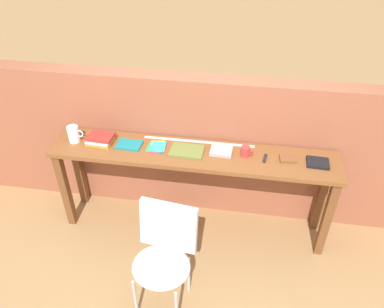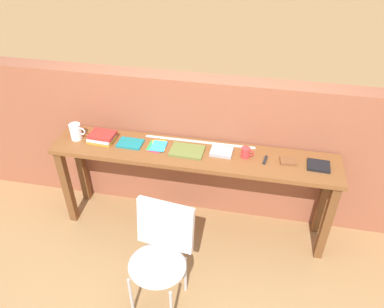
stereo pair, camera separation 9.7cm
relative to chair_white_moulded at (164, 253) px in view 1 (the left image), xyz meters
The scene contains 15 objects.
ground_plane 0.74m from the chair_white_moulded, 79.93° to the left, with size 40.00×40.00×0.00m, color #9E7547.
brick_wall_back 1.17m from the chair_white_moulded, 85.48° to the left, with size 6.00×0.20×1.42m, color #935138.
sideboard 0.85m from the chair_white_moulded, 83.60° to the left, with size 2.50×0.44×0.88m.
chair_white_moulded is the anchor object (origin of this frame).
pitcher_white 1.35m from the chair_white_moulded, 140.17° to the left, with size 0.14×0.10×0.18m.
book_stack_leftmost 1.18m from the chair_white_moulded, 131.97° to the left, with size 0.24×0.19×0.08m.
magazine_cycling 1.03m from the chair_white_moulded, 120.13° to the left, with size 0.22×0.16×0.02m, color #19757A.
pamphlet_pile_colourful 0.94m from the chair_white_moulded, 105.70° to the left, with size 0.17×0.21×0.01m.
book_open_centre 0.89m from the chair_white_moulded, 87.32° to the left, with size 0.29×0.20×0.02m, color olive.
book_grey_hardcover 0.99m from the chair_white_moulded, 68.74° to the left, with size 0.19×0.15×0.03m, color #9E9EA3.
mug 1.07m from the chair_white_moulded, 57.30° to the left, with size 0.11×0.08×0.09m.
multitool_folded 1.14m from the chair_white_moulded, 49.23° to the left, with size 0.02×0.11×0.02m, color black.
leather_journal_brown 1.27m from the chair_white_moulded, 43.01° to the left, with size 0.13×0.10×0.02m, color brown.
book_repair_rightmost 1.44m from the chair_white_moulded, 35.72° to the left, with size 0.18×0.15×0.03m, color black.
ruler_metal_back_edge 1.05m from the chair_white_moulded, 83.27° to the left, with size 1.00×0.03×0.00m, color silver.
Camera 1 is at (0.40, -2.28, 2.77)m, focal length 35.00 mm.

